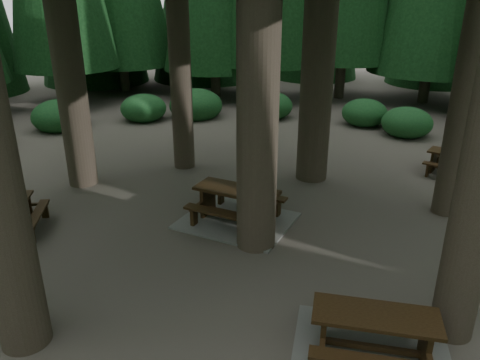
{
  "coord_description": "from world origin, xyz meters",
  "views": [
    {
      "loc": [
        0.83,
        -8.78,
        5.18
      ],
      "look_at": [
        0.41,
        1.2,
        1.1
      ],
      "focal_mm": 35.0,
      "sensor_mm": 36.0,
      "label": 1
    }
  ],
  "objects_px": {
    "picnic_table_b": "(12,213)",
    "picnic_table_d": "(457,161)",
    "picnic_table_a": "(373,343)",
    "picnic_table_c": "(237,210)"
  },
  "relations": [
    {
      "from": "picnic_table_a",
      "to": "picnic_table_b",
      "type": "height_order",
      "value": "picnic_table_a"
    },
    {
      "from": "picnic_table_c",
      "to": "picnic_table_d",
      "type": "height_order",
      "value": "picnic_table_c"
    },
    {
      "from": "picnic_table_a",
      "to": "picnic_table_b",
      "type": "relative_size",
      "value": 1.48
    },
    {
      "from": "picnic_table_c",
      "to": "picnic_table_b",
      "type": "bearing_deg",
      "value": -148.16
    },
    {
      "from": "picnic_table_b",
      "to": "picnic_table_d",
      "type": "distance_m",
      "value": 12.14
    },
    {
      "from": "picnic_table_b",
      "to": "picnic_table_d",
      "type": "xyz_separation_m",
      "value": [
        11.47,
        3.96,
        0.01
      ]
    },
    {
      "from": "picnic_table_b",
      "to": "picnic_table_c",
      "type": "height_order",
      "value": "picnic_table_c"
    },
    {
      "from": "picnic_table_a",
      "to": "picnic_table_d",
      "type": "distance_m",
      "value": 8.69
    },
    {
      "from": "picnic_table_a",
      "to": "picnic_table_c",
      "type": "height_order",
      "value": "picnic_table_c"
    },
    {
      "from": "picnic_table_a",
      "to": "picnic_table_b",
      "type": "xyz_separation_m",
      "value": [
        -7.35,
        3.68,
        0.18
      ]
    }
  ]
}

